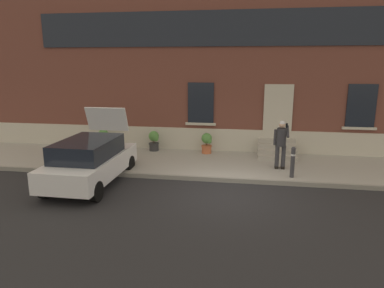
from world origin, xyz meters
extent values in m
plane|color=#232326|center=(0.00, 0.00, 0.00)|extent=(80.00, 80.00, 0.00)
cube|color=#99968E|center=(0.00, 2.80, 0.07)|extent=(24.00, 3.60, 0.15)
cube|color=gray|center=(0.00, 0.94, 0.07)|extent=(24.00, 0.12, 0.15)
cube|color=brown|center=(0.00, 5.30, 3.75)|extent=(24.00, 1.40, 7.50)
cube|color=#BCB7A8|center=(0.00, 4.58, 0.55)|extent=(24.00, 0.08, 1.10)
cube|color=maroon|center=(1.76, 4.57, 1.84)|extent=(1.00, 0.08, 2.10)
cube|color=#BCB7A8|center=(1.76, 4.55, 1.89)|extent=(1.16, 0.06, 2.24)
cube|color=black|center=(-1.44, 4.57, 2.20)|extent=(1.10, 0.06, 1.70)
cube|color=#BCB7A8|center=(-1.44, 4.54, 1.30)|extent=(1.30, 0.12, 0.10)
cube|color=black|center=(4.96, 4.57, 2.20)|extent=(1.10, 0.06, 1.70)
cube|color=#BCB7A8|center=(4.96, 4.54, 1.30)|extent=(1.30, 0.12, 0.10)
cube|color=black|center=(0.00, 4.57, 5.20)|extent=(16.80, 0.06, 1.40)
cube|color=#9E998E|center=(1.76, 3.48, 0.23)|extent=(1.53, 0.32, 0.16)
cube|color=#9E998E|center=(1.76, 3.80, 0.31)|extent=(1.53, 0.32, 0.32)
cube|color=#9E998E|center=(1.76, 4.12, 0.39)|extent=(1.53, 0.32, 0.48)
cube|color=#9E998E|center=(1.76, 4.44, 0.47)|extent=(1.53, 0.32, 0.64)
cube|color=white|center=(-4.42, 0.11, 0.62)|extent=(1.78, 4.02, 0.64)
cube|color=black|center=(-4.42, -0.04, 1.22)|extent=(1.56, 2.41, 0.56)
cube|color=black|center=(-4.40, 2.13, 0.40)|extent=(1.66, 0.11, 0.20)
cube|color=yellow|center=(-4.40, 2.13, 0.58)|extent=(0.52, 0.02, 0.12)
cube|color=#B21414|center=(-5.15, 2.13, 0.84)|extent=(0.16, 0.04, 0.18)
cube|color=#B21414|center=(-3.64, 2.12, 0.84)|extent=(0.16, 0.04, 0.18)
cube|color=white|center=(-4.40, 1.57, 1.90)|extent=(1.49, 0.38, 0.87)
cylinder|color=black|center=(-5.22, -1.28, 0.30)|extent=(0.21, 0.60, 0.60)
cylinder|color=black|center=(-3.63, -1.29, 0.30)|extent=(0.21, 0.60, 0.60)
cylinder|color=black|center=(-5.20, 1.52, 0.30)|extent=(0.21, 0.60, 0.60)
cylinder|color=black|center=(-3.61, 1.50, 0.30)|extent=(0.21, 0.60, 0.60)
cylinder|color=#333338|center=(2.06, 1.35, 0.62)|extent=(0.14, 0.14, 0.95)
sphere|color=#333338|center=(2.06, 1.35, 1.12)|extent=(0.15, 0.15, 0.15)
cylinder|color=silver|center=(2.06, 1.35, 0.92)|extent=(0.15, 0.15, 0.06)
cylinder|color=#2D2D33|center=(1.63, 2.27, 0.60)|extent=(0.15, 0.15, 0.82)
cube|color=black|center=(1.63, 2.33, 0.20)|extent=(0.12, 0.28, 0.10)
cylinder|color=#2D2D33|center=(1.85, 2.27, 0.60)|extent=(0.15, 0.15, 0.82)
cube|color=black|center=(1.85, 2.33, 0.20)|extent=(0.12, 0.28, 0.10)
cylinder|color=#2D2D33|center=(1.74, 2.24, 1.32)|extent=(0.34, 0.40, 0.65)
sphere|color=tan|center=(1.74, 2.19, 1.77)|extent=(0.22, 0.22, 0.22)
sphere|color=silver|center=(1.74, 2.19, 1.80)|extent=(0.21, 0.21, 0.21)
cylinder|color=#2D2D33|center=(1.52, 2.21, 1.31)|extent=(0.09, 0.14, 0.57)
cylinder|color=#2D2D33|center=(1.94, 2.21, 1.53)|extent=(0.09, 0.44, 0.39)
cube|color=black|center=(1.89, 2.17, 1.75)|extent=(0.07, 0.02, 0.15)
cylinder|color=#606B38|center=(-5.70, 4.16, 0.32)|extent=(0.40, 0.40, 0.34)
cylinder|color=#606B38|center=(-5.70, 4.16, 0.46)|extent=(0.44, 0.44, 0.05)
cylinder|color=#47331E|center=(-5.70, 4.16, 0.61)|extent=(0.04, 0.04, 0.24)
sphere|color=#4C843D|center=(-5.70, 4.16, 0.79)|extent=(0.44, 0.44, 0.44)
sphere|color=#4C843D|center=(-5.60, 4.11, 0.69)|extent=(0.24, 0.24, 0.24)
cylinder|color=#2D2D30|center=(-3.41, 4.12, 0.32)|extent=(0.40, 0.40, 0.34)
cylinder|color=#2D2D30|center=(-3.41, 4.12, 0.46)|extent=(0.44, 0.44, 0.05)
cylinder|color=#47331E|center=(-3.41, 4.12, 0.61)|extent=(0.04, 0.04, 0.24)
sphere|color=#4C843D|center=(-3.41, 4.12, 0.79)|extent=(0.44, 0.44, 0.44)
sphere|color=#4C843D|center=(-3.31, 4.07, 0.69)|extent=(0.24, 0.24, 0.24)
cylinder|color=#B25B38|center=(-1.11, 4.04, 0.32)|extent=(0.40, 0.40, 0.34)
cylinder|color=#B25B38|center=(-1.11, 4.04, 0.46)|extent=(0.44, 0.44, 0.05)
cylinder|color=#47331E|center=(-1.11, 4.04, 0.61)|extent=(0.04, 0.04, 0.24)
sphere|color=#4C843D|center=(-1.11, 4.04, 0.79)|extent=(0.44, 0.44, 0.44)
sphere|color=#4C843D|center=(-1.01, 3.99, 0.69)|extent=(0.24, 0.24, 0.24)
camera|label=1|loc=(0.54, -10.08, 3.87)|focal=32.70mm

